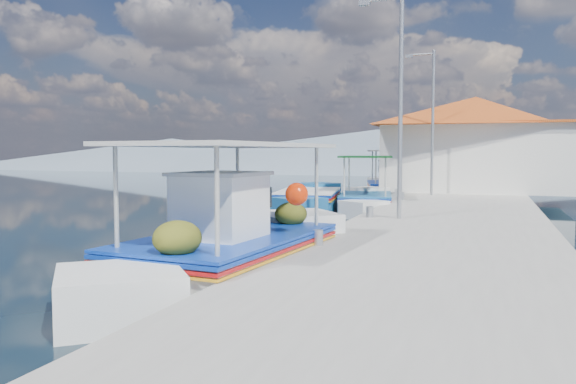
% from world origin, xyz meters
% --- Properties ---
extents(ground, '(160.00, 160.00, 0.00)m').
position_xyz_m(ground, '(0.00, 0.00, 0.00)').
color(ground, black).
rests_on(ground, ground).
extents(quay, '(5.00, 44.00, 0.50)m').
position_xyz_m(quay, '(5.90, 6.00, 0.25)').
color(quay, '#A6A39C').
rests_on(quay, ground).
extents(bollards, '(0.20, 17.20, 0.30)m').
position_xyz_m(bollards, '(3.80, 5.25, 0.65)').
color(bollards, '#A5A8AD').
rests_on(bollards, quay).
extents(main_caique, '(2.85, 8.23, 2.72)m').
position_xyz_m(main_caique, '(2.46, -4.03, 0.52)').
color(main_caique, white).
rests_on(main_caique, ground).
extents(caique_green_canopy, '(2.61, 6.29, 2.39)m').
position_xyz_m(caique_green_canopy, '(2.42, 8.22, 0.36)').
color(caique_green_canopy, white).
rests_on(caique_green_canopy, ground).
extents(caique_blue_hull, '(2.89, 7.03, 1.27)m').
position_xyz_m(caique_blue_hull, '(0.40, 7.32, 0.34)').
color(caique_blue_hull, '#195E9B').
rests_on(caique_blue_hull, ground).
extents(caique_far, '(3.40, 7.39, 2.66)m').
position_xyz_m(caique_far, '(2.17, 15.60, 0.49)').
color(caique_far, white).
rests_on(caique_far, ground).
extents(harbor_building, '(10.49, 10.49, 4.40)m').
position_xyz_m(harbor_building, '(6.20, 15.00, 2.78)').
color(harbor_building, white).
rests_on(harbor_building, quay).
extents(lamp_post_near, '(1.21, 0.14, 6.00)m').
position_xyz_m(lamp_post_near, '(4.51, 2.00, 3.85)').
color(lamp_post_near, '#A5A8AD').
rests_on(lamp_post_near, quay).
extents(lamp_post_far, '(1.21, 0.14, 6.00)m').
position_xyz_m(lamp_post_far, '(4.51, 11.00, 3.85)').
color(lamp_post_far, '#A5A8AD').
rests_on(lamp_post_far, quay).
extents(mountain_ridge, '(171.40, 96.00, 5.50)m').
position_xyz_m(mountain_ridge, '(6.54, 56.00, 2.04)').
color(mountain_ridge, gray).
rests_on(mountain_ridge, ground).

